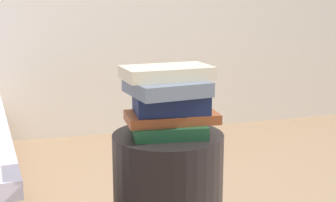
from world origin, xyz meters
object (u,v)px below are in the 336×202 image
Objects in this scene: book_rust at (171,117)px; book_navy at (171,102)px; book_slate at (167,87)px; book_cream at (166,73)px; book_forest at (167,128)px.

book_navy is (-0.00, 0.00, 0.05)m from book_rust.
book_rust is 1.26× the size of book_navy.
book_navy is at bearing 36.39° from book_slate.
book_navy is at bearing -29.62° from book_cream.
book_forest is 0.18m from book_cream.
book_forest is at bearing -157.19° from book_rust.
book_rust is (0.02, 0.01, 0.03)m from book_forest.
book_slate is (-0.02, -0.02, 0.10)m from book_rust.
book_rust is at bearing 31.20° from book_slate.
book_navy reaches higher than book_rust.
book_cream is (-0.01, 0.01, 0.09)m from book_navy.
book_slate reaches higher than book_forest.
book_slate is 0.05m from book_cream.
book_cream is at bearing 94.57° from book_forest.
book_cream reaches higher than book_forest.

